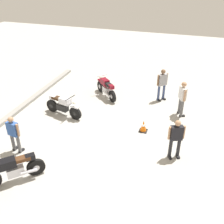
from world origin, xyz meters
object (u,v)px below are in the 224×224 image
motorcycle_silver_cruiser (63,106)px  traffic_cone (143,126)px  person_in_white_shirt (182,96)px  person_in_black_shirt (176,137)px  person_in_gray_shirt (162,83)px  motorcycle_maroon_cruiser (106,88)px  person_in_blue_shirt (14,133)px  motorcycle_black_cruiser (14,169)px

motorcycle_silver_cruiser → traffic_cone: (-0.16, -3.99, -0.26)m
motorcycle_silver_cruiser → person_in_white_shirt: person_in_white_shirt is taller
person_in_black_shirt → person_in_gray_shirt: (4.65, 1.23, 0.08)m
motorcycle_silver_cruiser → motorcycle_maroon_cruiser: bearing=76.3°
motorcycle_maroon_cruiser → person_in_blue_shirt: (-5.68, 1.74, 0.36)m
motorcycle_black_cruiser → person_in_white_shirt: size_ratio=0.90×
traffic_cone → person_in_white_shirt: bearing=-35.7°
person_in_gray_shirt → person_in_black_shirt: bearing=-31.6°
motorcycle_black_cruiser → motorcycle_maroon_cruiser: 7.13m
motorcycle_black_cruiser → motorcycle_silver_cruiser: same height
motorcycle_silver_cruiser → person_in_white_shirt: bearing=31.5°
person_in_blue_shirt → motorcycle_maroon_cruiser: bearing=-7.8°
motorcycle_black_cruiser → person_in_white_shirt: bearing=-173.1°
traffic_cone → motorcycle_silver_cruiser: bearing=87.7°
person_in_blue_shirt → person_in_gray_shirt: size_ratio=0.91×
motorcycle_black_cruiser → motorcycle_silver_cruiser: bearing=-128.9°
person_in_black_shirt → person_in_gray_shirt: 4.81m
motorcycle_black_cruiser → person_in_white_shirt: person_in_white_shirt is taller
motorcycle_maroon_cruiser → person_in_black_shirt: 5.85m
motorcycle_black_cruiser → person_in_white_shirt: 7.99m
person_in_black_shirt → person_in_blue_shirt: person_in_black_shirt is taller
motorcycle_maroon_cruiser → person_in_blue_shirt: person_in_blue_shirt is taller
person_in_gray_shirt → traffic_cone: (-3.30, 0.25, -0.74)m
motorcycle_maroon_cruiser → traffic_cone: size_ratio=3.00×
person_in_black_shirt → person_in_gray_shirt: size_ratio=0.94×
traffic_cone → person_in_gray_shirt: bearing=-4.3°
motorcycle_black_cruiser → person_in_gray_shirt: person_in_gray_shirt is taller
motorcycle_silver_cruiser → person_in_blue_shirt: 3.16m
motorcycle_maroon_cruiser → person_in_white_shirt: (-0.78, -4.09, 0.48)m
motorcycle_silver_cruiser → person_in_black_shirt: (-1.51, -5.47, 0.40)m
person_in_black_shirt → person_in_white_shirt: (3.31, 0.08, 0.09)m
person_in_black_shirt → person_in_blue_shirt: bearing=-98.7°
motorcycle_silver_cruiser → person_in_blue_shirt: bearing=-85.0°
person_in_black_shirt → person_in_white_shirt: 3.31m
motorcycle_silver_cruiser → traffic_cone: motorcycle_silver_cruiser is taller
person_in_gray_shirt → motorcycle_maroon_cruiser: bearing=-125.6°
motorcycle_black_cruiser → person_in_black_shirt: bearing=165.8°
motorcycle_maroon_cruiser → motorcycle_silver_cruiser: same height
motorcycle_black_cruiser → person_in_gray_shirt: (7.65, -3.72, 0.48)m
traffic_cone → person_in_blue_shirt: bearing=123.7°
person_in_blue_shirt → person_in_gray_shirt: 7.81m
person_in_white_shirt → person_in_gray_shirt: person_in_white_shirt is taller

